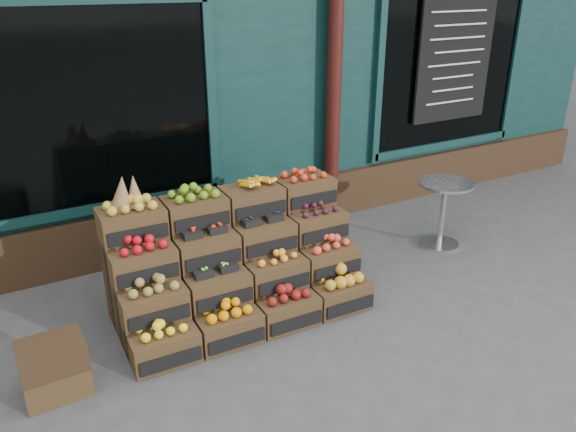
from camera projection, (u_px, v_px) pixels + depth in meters
ground at (343, 321)px, 5.26m from camera, size 60.00×60.00×0.00m
shop_facade at (155, 18)px, 8.40m from camera, size 12.00×6.24×4.80m
crate_display at (235, 267)px, 5.31m from camera, size 2.32×1.18×1.43m
spare_crates at (54, 368)px, 4.25m from camera, size 0.48×0.34×0.48m
bistro_table at (443, 206)px, 6.54m from camera, size 0.64×0.64×0.80m
shopkeeper at (69, 172)px, 6.26m from camera, size 0.83×0.71×1.92m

